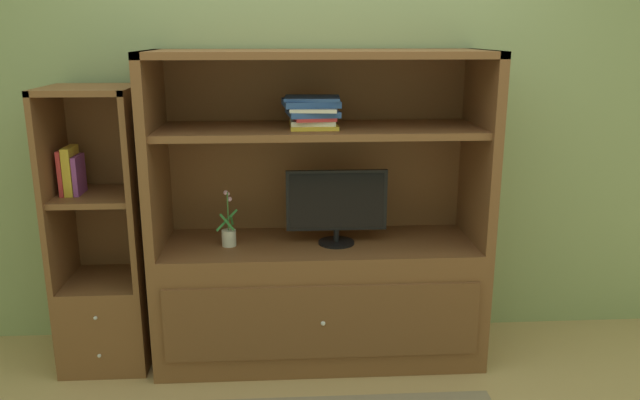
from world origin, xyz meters
The scene contains 8 objects.
ground_plane centered at (0.00, 0.00, 0.00)m, with size 8.00×8.00×0.00m, color tan.
painted_rear_wall centered at (0.00, 0.75, 1.40)m, with size 6.00×0.10×2.80m, color #8C9E6B.
media_console centered at (0.00, 0.41, 0.52)m, with size 1.76×0.62×1.68m.
tv_monitor centered at (0.09, 0.37, 0.88)m, with size 0.54×0.19×0.40m.
potted_plant centered at (-0.49, 0.37, 0.73)m, with size 0.11×0.11×0.30m.
magazine_stack centered at (-0.04, 0.40, 1.37)m, with size 0.30×0.35×0.16m.
bookshelf_tall centered at (-1.16, 0.41, 0.50)m, with size 0.46×0.48×1.50m.
upright_book_row centered at (-1.28, 0.40, 1.07)m, with size 0.10×0.17×0.25m.
Camera 1 is at (-0.19, -2.80, 1.76)m, focal length 34.97 mm.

